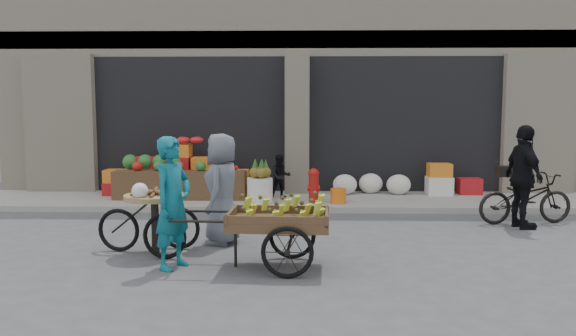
{
  "coord_description": "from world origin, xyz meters",
  "views": [
    {
      "loc": [
        0.09,
        -7.78,
        2.02
      ],
      "look_at": [
        -0.11,
        0.99,
        1.1
      ],
      "focal_mm": 35.0,
      "sensor_mm": 36.0,
      "label": 1
    }
  ],
  "objects_px": {
    "fire_hydrant": "(314,184)",
    "tricycle_cart": "(154,214)",
    "vendor_woman": "(173,203)",
    "vendor_grey": "(222,189)",
    "seated_person": "(280,176)",
    "bicycle": "(525,198)",
    "banana_cart": "(275,217)",
    "orange_bucket": "(338,196)",
    "pineapple_bin": "(260,190)",
    "cyclist": "(524,177)"
  },
  "relations": [
    {
      "from": "fire_hydrant",
      "to": "orange_bucket",
      "type": "xyz_separation_m",
      "value": [
        0.5,
        -0.05,
        -0.23
      ]
    },
    {
      "from": "banana_cart",
      "to": "bicycle",
      "type": "height_order",
      "value": "same"
    },
    {
      "from": "pineapple_bin",
      "to": "banana_cart",
      "type": "distance_m",
      "value": 4.41
    },
    {
      "from": "seated_person",
      "to": "bicycle",
      "type": "xyz_separation_m",
      "value": [
        4.41,
        -2.08,
        -0.13
      ]
    },
    {
      "from": "seated_person",
      "to": "cyclist",
      "type": "height_order",
      "value": "cyclist"
    },
    {
      "from": "pineapple_bin",
      "to": "cyclist",
      "type": "distance_m",
      "value": 5.0
    },
    {
      "from": "fire_hydrant",
      "to": "cyclist",
      "type": "relative_size",
      "value": 0.4
    },
    {
      "from": "banana_cart",
      "to": "vendor_woman",
      "type": "xyz_separation_m",
      "value": [
        -1.29,
        -0.03,
        0.19
      ]
    },
    {
      "from": "vendor_grey",
      "to": "vendor_woman",
      "type": "bearing_deg",
      "value": -10.82
    },
    {
      "from": "bicycle",
      "to": "cyclist",
      "type": "distance_m",
      "value": 0.62
    },
    {
      "from": "banana_cart",
      "to": "cyclist",
      "type": "relative_size",
      "value": 1.25
    },
    {
      "from": "tricycle_cart",
      "to": "bicycle",
      "type": "relative_size",
      "value": 0.85
    },
    {
      "from": "tricycle_cart",
      "to": "fire_hydrant",
      "type": "bearing_deg",
      "value": 65.6
    },
    {
      "from": "vendor_woman",
      "to": "vendor_grey",
      "type": "relative_size",
      "value": 1.01
    },
    {
      "from": "fire_hydrant",
      "to": "tricycle_cart",
      "type": "bearing_deg",
      "value": -122.56
    },
    {
      "from": "pineapple_bin",
      "to": "cyclist",
      "type": "height_order",
      "value": "cyclist"
    },
    {
      "from": "vendor_woman",
      "to": "bicycle",
      "type": "bearing_deg",
      "value": -36.96
    },
    {
      "from": "tricycle_cart",
      "to": "bicycle",
      "type": "distance_m",
      "value": 6.41
    },
    {
      "from": "cyclist",
      "to": "bicycle",
      "type": "bearing_deg",
      "value": -35.1
    },
    {
      "from": "tricycle_cart",
      "to": "pineapple_bin",
      "type": "bearing_deg",
      "value": 79.88
    },
    {
      "from": "pineapple_bin",
      "to": "bicycle",
      "type": "height_order",
      "value": "bicycle"
    },
    {
      "from": "banana_cart",
      "to": "vendor_woman",
      "type": "distance_m",
      "value": 1.31
    },
    {
      "from": "orange_bucket",
      "to": "banana_cart",
      "type": "bearing_deg",
      "value": -104.25
    },
    {
      "from": "pineapple_bin",
      "to": "vendor_woman",
      "type": "relative_size",
      "value": 0.31
    },
    {
      "from": "vendor_woman",
      "to": "cyclist",
      "type": "height_order",
      "value": "cyclist"
    },
    {
      "from": "seated_person",
      "to": "banana_cart",
      "type": "xyz_separation_m",
      "value": [
        0.11,
        -4.97,
        0.07
      ]
    },
    {
      "from": "seated_person",
      "to": "vendor_grey",
      "type": "height_order",
      "value": "vendor_grey"
    },
    {
      "from": "fire_hydrant",
      "to": "vendor_woman",
      "type": "distance_m",
      "value": 4.75
    },
    {
      "from": "tricycle_cart",
      "to": "vendor_woman",
      "type": "bearing_deg",
      "value": -51.08
    },
    {
      "from": "bicycle",
      "to": "tricycle_cart",
      "type": "bearing_deg",
      "value": 101.49
    },
    {
      "from": "fire_hydrant",
      "to": "seated_person",
      "type": "height_order",
      "value": "seated_person"
    },
    {
      "from": "seated_person",
      "to": "tricycle_cart",
      "type": "height_order",
      "value": "seated_person"
    },
    {
      "from": "bicycle",
      "to": "cyclist",
      "type": "bearing_deg",
      "value": 144.9
    },
    {
      "from": "seated_person",
      "to": "banana_cart",
      "type": "relative_size",
      "value": 0.42
    },
    {
      "from": "bicycle",
      "to": "pineapple_bin",
      "type": "bearing_deg",
      "value": 64.37
    },
    {
      "from": "tricycle_cart",
      "to": "cyclist",
      "type": "distance_m",
      "value": 6.1
    },
    {
      "from": "pineapple_bin",
      "to": "tricycle_cart",
      "type": "relative_size",
      "value": 0.36
    },
    {
      "from": "orange_bucket",
      "to": "vendor_woman",
      "type": "distance_m",
      "value": 4.95
    },
    {
      "from": "fire_hydrant",
      "to": "vendor_grey",
      "type": "height_order",
      "value": "vendor_grey"
    },
    {
      "from": "fire_hydrant",
      "to": "vendor_grey",
      "type": "distance_m",
      "value": 3.37
    },
    {
      "from": "pineapple_bin",
      "to": "banana_cart",
      "type": "xyz_separation_m",
      "value": [
        0.51,
        -4.37,
        0.29
      ]
    },
    {
      "from": "seated_person",
      "to": "bicycle",
      "type": "bearing_deg",
      "value": -35.24
    },
    {
      "from": "fire_hydrant",
      "to": "orange_bucket",
      "type": "relative_size",
      "value": 2.22
    },
    {
      "from": "orange_bucket",
      "to": "bicycle",
      "type": "xyz_separation_m",
      "value": [
        3.21,
        -1.38,
        0.18
      ]
    },
    {
      "from": "bicycle",
      "to": "banana_cart",
      "type": "bearing_deg",
      "value": 115.44
    },
    {
      "from": "vendor_grey",
      "to": "bicycle",
      "type": "bearing_deg",
      "value": 114.69
    },
    {
      "from": "seated_person",
      "to": "vendor_woman",
      "type": "bearing_deg",
      "value": -113.27
    },
    {
      "from": "pineapple_bin",
      "to": "banana_cart",
      "type": "bearing_deg",
      "value": -83.29
    },
    {
      "from": "pineapple_bin",
      "to": "seated_person",
      "type": "bearing_deg",
      "value": 56.31
    },
    {
      "from": "banana_cart",
      "to": "bicycle",
      "type": "distance_m",
      "value": 5.18
    }
  ]
}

